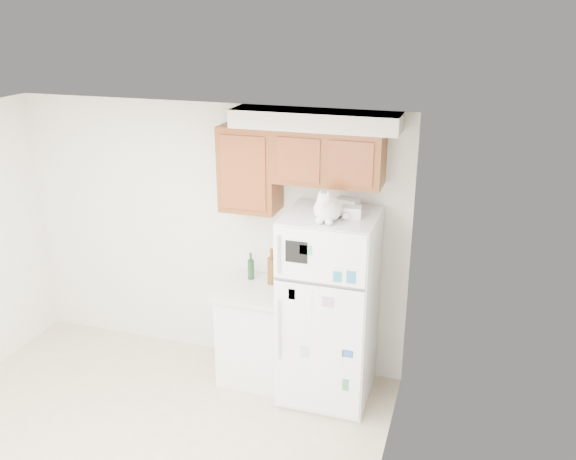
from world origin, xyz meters
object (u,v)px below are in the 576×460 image
at_px(refrigerator, 329,308).
at_px(storage_box_front, 352,212).
at_px(base_counter, 257,332).
at_px(cat, 327,208).
at_px(bottle_amber, 272,266).
at_px(storage_box_back, 347,204).
at_px(bottle_green, 251,266).

height_order(refrigerator, storage_box_front, storage_box_front).
bearing_deg(base_counter, cat, -18.22).
relative_size(base_counter, storage_box_front, 6.13).
bearing_deg(refrigerator, bottle_amber, 161.90).
bearing_deg(storage_box_front, storage_box_back, 109.27).
distance_m(refrigerator, storage_box_back, 0.92).
relative_size(refrigerator, bottle_amber, 5.01).
xyz_separation_m(refrigerator, base_counter, (-0.69, 0.07, -0.39)).
relative_size(storage_box_front, bottle_amber, 0.44).
bearing_deg(base_counter, storage_box_back, 6.50).
relative_size(base_counter, cat, 2.26).
distance_m(storage_box_front, bottle_amber, 1.02).
relative_size(refrigerator, base_counter, 1.85).
xyz_separation_m(refrigerator, storage_box_back, (0.10, 0.16, 0.90)).
height_order(refrigerator, storage_box_back, storage_box_back).
bearing_deg(storage_box_front, bottle_amber, 159.95).
bearing_deg(refrigerator, base_counter, 173.91).
relative_size(refrigerator, storage_box_front, 11.33).
bearing_deg(cat, bottle_green, 154.72).
height_order(storage_box_back, bottle_amber, storage_box_back).
xyz_separation_m(cat, bottle_green, (-0.80, 0.38, -0.76)).
height_order(refrigerator, bottle_green, refrigerator).
height_order(storage_box_back, bottle_green, storage_box_back).
bearing_deg(bottle_amber, base_counter, -132.61).
bearing_deg(cat, bottle_amber, 149.56).
height_order(cat, bottle_green, cat).
bearing_deg(base_counter, storage_box_front, -5.46).
distance_m(bottle_green, bottle_amber, 0.22).
height_order(base_counter, storage_box_front, storage_box_front).
height_order(cat, storage_box_back, cat).
relative_size(storage_box_back, bottle_green, 0.70).
distance_m(storage_box_back, bottle_amber, 0.95).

